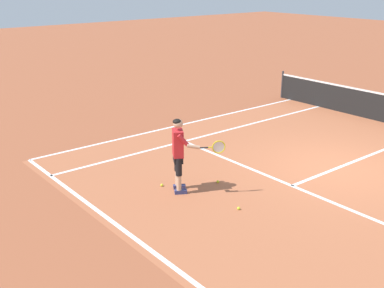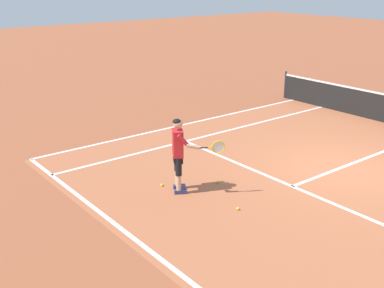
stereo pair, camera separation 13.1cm
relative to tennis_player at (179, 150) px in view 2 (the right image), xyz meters
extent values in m
plane|color=#9E5133|center=(1.42, 4.01, -0.99)|extent=(80.00, 80.00, 0.00)
cube|color=#B2603D|center=(1.42, 3.35, -0.99)|extent=(10.98, 10.95, 0.00)
cube|color=white|center=(1.42, -1.93, -0.99)|extent=(10.98, 0.10, 0.01)
cube|color=white|center=(1.42, 2.22, -0.99)|extent=(8.23, 0.10, 0.01)
cube|color=white|center=(1.42, 5.42, -0.99)|extent=(0.10, 6.40, 0.01)
cube|color=white|center=(-2.69, 3.35, -0.99)|extent=(0.10, 10.55, 0.01)
cube|color=white|center=(-4.07, 3.35, -0.99)|extent=(0.10, 10.55, 0.01)
cylinder|color=#333338|center=(-4.52, 8.62, -0.45)|extent=(0.08, 0.08, 1.07)
cube|color=navy|center=(-0.12, 0.09, -0.94)|extent=(0.24, 0.30, 0.09)
cube|color=navy|center=(0.12, -0.06, -0.94)|extent=(0.24, 0.30, 0.09)
cylinder|color=tan|center=(-0.14, 0.05, -0.72)|extent=(0.11, 0.11, 0.36)
cylinder|color=black|center=(-0.14, 0.05, -0.33)|extent=(0.14, 0.14, 0.41)
cylinder|color=tan|center=(0.10, -0.09, -0.72)|extent=(0.11, 0.11, 0.36)
cylinder|color=black|center=(0.10, -0.09, -0.33)|extent=(0.14, 0.14, 0.41)
cube|color=black|center=(-0.02, -0.02, -0.17)|extent=(0.39, 0.35, 0.20)
cube|color=red|center=(-0.02, -0.02, 0.17)|extent=(0.44, 0.38, 0.60)
cylinder|color=tan|center=(-0.23, 0.10, 0.12)|extent=(0.09, 0.09, 0.62)
cylinder|color=red|center=(0.25, -0.08, 0.32)|extent=(0.21, 0.27, 0.29)
cylinder|color=tan|center=(0.40, 0.08, 0.18)|extent=(0.22, 0.29, 0.14)
sphere|color=tan|center=(-0.02, -0.01, 0.62)|extent=(0.21, 0.21, 0.21)
ellipsoid|color=black|center=(-0.03, -0.03, 0.67)|extent=(0.27, 0.27, 0.12)
cylinder|color=#232326|center=(0.52, 0.26, 0.15)|extent=(0.13, 0.19, 0.03)
cylinder|color=yellow|center=(0.60, 0.39, 0.15)|extent=(0.07, 0.10, 0.02)
torus|color=yellow|center=(0.69, 0.55, 0.15)|extent=(0.18, 0.27, 0.30)
cylinder|color=silver|center=(0.69, 0.55, 0.15)|extent=(0.13, 0.22, 0.25)
sphere|color=#CCE02D|center=(-0.47, -0.16, -0.96)|extent=(0.07, 0.07, 0.07)
sphere|color=#CCE02D|center=(0.20, 0.98, -0.96)|extent=(0.07, 0.07, 0.07)
sphere|color=#CCE02D|center=(1.51, 0.40, -0.96)|extent=(0.07, 0.07, 0.07)
camera|label=1|loc=(8.00, -6.08, 3.67)|focal=45.24mm
camera|label=2|loc=(8.08, -5.97, 3.67)|focal=45.24mm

